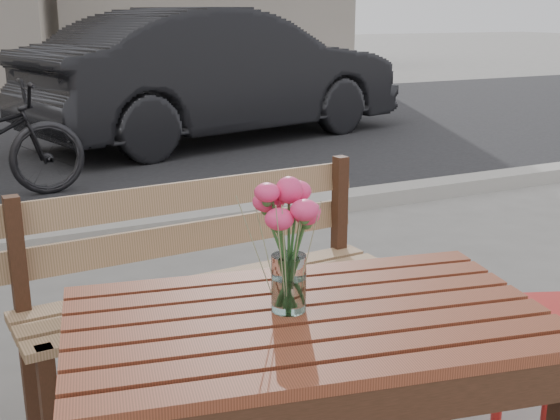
# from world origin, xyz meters

# --- Properties ---
(street) EXTENTS (30.00, 8.12, 0.12)m
(street) POSITION_xyz_m (0.00, 5.06, 0.03)
(street) COLOR black
(street) RESTS_ON ground
(main_table) EXTENTS (1.33, 0.93, 0.75)m
(main_table) POSITION_xyz_m (-0.15, -0.09, 0.62)
(main_table) COLOR #5B2A18
(main_table) RESTS_ON ground
(main_bench) EXTENTS (1.49, 0.53, 0.91)m
(main_bench) POSITION_xyz_m (-0.07, 0.87, 0.55)
(main_bench) COLOR olive
(main_bench) RESTS_ON ground
(main_vase) EXTENTS (0.19, 0.19, 0.35)m
(main_vase) POSITION_xyz_m (-0.19, -0.05, 0.97)
(main_vase) COLOR white
(main_vase) RESTS_ON main_table
(parked_car) EXTENTS (4.91, 2.73, 1.53)m
(parked_car) POSITION_xyz_m (2.14, 6.36, 0.77)
(parked_car) COLOR black
(parked_car) RESTS_ON ground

